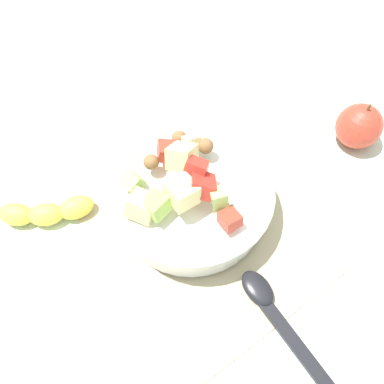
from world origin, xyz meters
name	(u,v)px	position (x,y,z in m)	size (l,w,h in m)	color
ground_plane	(192,211)	(0.00, 0.00, 0.00)	(2.40, 2.40, 0.00)	silver
placemat	(191,210)	(0.00, 0.00, 0.00)	(0.43, 0.32, 0.01)	tan
salad_bowl	(191,194)	(0.00, 0.00, 0.05)	(0.25, 0.25, 0.12)	white
serving_spoon	(272,312)	(-0.20, 0.00, 0.01)	(0.20, 0.04, 0.01)	black
whole_apple	(359,126)	(-0.05, -0.32, 0.04)	(0.08, 0.08, 0.09)	#BC3828
banana_whole	(46,212)	(0.12, 0.19, 0.02)	(0.10, 0.14, 0.04)	yellow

